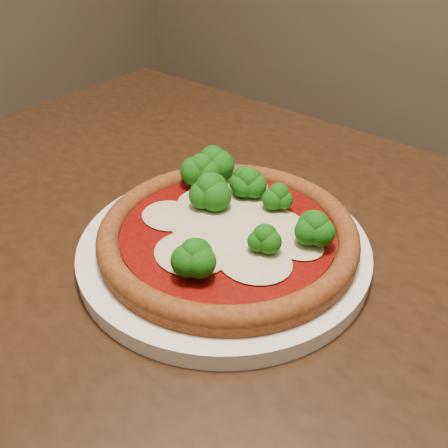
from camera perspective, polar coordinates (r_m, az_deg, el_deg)
The scene contains 3 objects.
dining_table at distance 0.54m, azimuth 1.53°, elevation -17.29°, with size 1.22×0.93×0.75m.
plate at distance 0.52m, azimuth 0.00°, elevation -2.81°, with size 0.30×0.30×0.02m, color silver.
pizza at distance 0.51m, azimuth 0.57°, elevation -0.05°, with size 0.26×0.26×0.06m.
Camera 1 is at (0.10, -0.25, 1.08)m, focal length 40.00 mm.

